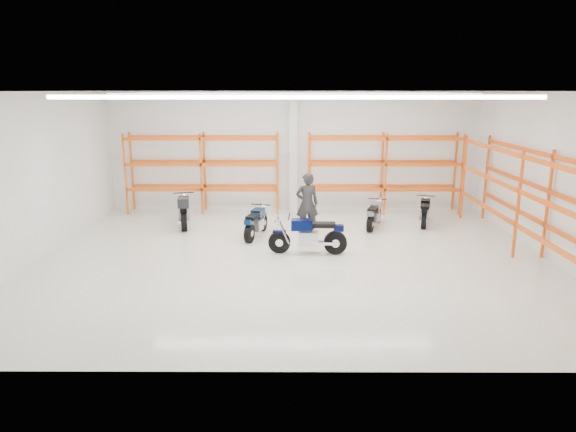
{
  "coord_description": "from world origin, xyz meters",
  "views": [
    {
      "loc": [
        -0.12,
        -13.62,
        4.53
      ],
      "look_at": [
        -0.18,
        0.5,
        1.06
      ],
      "focal_mm": 32.0,
      "sensor_mm": 36.0,
      "label": 1
    }
  ],
  "objects_px": {
    "motorcycle_back_b": "(256,223)",
    "standing_man": "(307,204)",
    "motorcycle_back_a": "(184,211)",
    "motorcycle_back_d": "(425,212)",
    "motorcycle_main": "(311,236)",
    "structural_column": "(293,152)",
    "motorcycle_back_c": "(374,216)"
  },
  "relations": [
    {
      "from": "motorcycle_back_a",
      "to": "structural_column",
      "type": "xyz_separation_m",
      "value": [
        3.72,
        2.55,
        1.7
      ]
    },
    {
      "from": "motorcycle_back_d",
      "to": "structural_column",
      "type": "relative_size",
      "value": 0.41
    },
    {
      "from": "motorcycle_back_a",
      "to": "standing_man",
      "type": "xyz_separation_m",
      "value": [
        4.14,
        -0.9,
        0.45
      ]
    },
    {
      "from": "motorcycle_back_a",
      "to": "motorcycle_back_d",
      "type": "xyz_separation_m",
      "value": [
        8.24,
        0.32,
        -0.12
      ]
    },
    {
      "from": "motorcycle_back_b",
      "to": "standing_man",
      "type": "relative_size",
      "value": 0.96
    },
    {
      "from": "motorcycle_main",
      "to": "motorcycle_back_a",
      "type": "relative_size",
      "value": 1.0
    },
    {
      "from": "motorcycle_back_b",
      "to": "motorcycle_back_c",
      "type": "bearing_deg",
      "value": 16.33
    },
    {
      "from": "motorcycle_main",
      "to": "standing_man",
      "type": "relative_size",
      "value": 1.12
    },
    {
      "from": "standing_man",
      "to": "motorcycle_main",
      "type": "bearing_deg",
      "value": 83.84
    },
    {
      "from": "motorcycle_main",
      "to": "motorcycle_back_b",
      "type": "height_order",
      "value": "motorcycle_main"
    },
    {
      "from": "structural_column",
      "to": "standing_man",
      "type": "bearing_deg",
      "value": -83.01
    },
    {
      "from": "motorcycle_back_c",
      "to": "structural_column",
      "type": "height_order",
      "value": "structural_column"
    },
    {
      "from": "motorcycle_main",
      "to": "structural_column",
      "type": "bearing_deg",
      "value": 94.98
    },
    {
      "from": "motorcycle_back_b",
      "to": "motorcycle_back_c",
      "type": "distance_m",
      "value": 4.07
    },
    {
      "from": "standing_man",
      "to": "structural_column",
      "type": "distance_m",
      "value": 3.7
    },
    {
      "from": "motorcycle_back_b",
      "to": "motorcycle_back_d",
      "type": "height_order",
      "value": "motorcycle_back_b"
    },
    {
      "from": "motorcycle_back_a",
      "to": "motorcycle_back_d",
      "type": "relative_size",
      "value": 1.21
    },
    {
      "from": "motorcycle_back_b",
      "to": "structural_column",
      "type": "bearing_deg",
      "value": 72.51
    },
    {
      "from": "motorcycle_back_a",
      "to": "motorcycle_back_b",
      "type": "relative_size",
      "value": 1.17
    },
    {
      "from": "motorcycle_back_b",
      "to": "motorcycle_back_d",
      "type": "xyz_separation_m",
      "value": [
        5.73,
        1.59,
        -0.01
      ]
    },
    {
      "from": "motorcycle_back_b",
      "to": "structural_column",
      "type": "xyz_separation_m",
      "value": [
        1.21,
        3.83,
        1.8
      ]
    },
    {
      "from": "structural_column",
      "to": "motorcycle_back_c",
      "type": "bearing_deg",
      "value": -44.77
    },
    {
      "from": "motorcycle_back_a",
      "to": "standing_man",
      "type": "height_order",
      "value": "standing_man"
    },
    {
      "from": "motorcycle_back_b",
      "to": "structural_column",
      "type": "relative_size",
      "value": 0.43
    },
    {
      "from": "motorcycle_main",
      "to": "motorcycle_back_c",
      "type": "xyz_separation_m",
      "value": [
        2.23,
        2.8,
        -0.09
      ]
    },
    {
      "from": "motorcycle_back_a",
      "to": "motorcycle_main",
      "type": "bearing_deg",
      "value": -34.93
    },
    {
      "from": "motorcycle_back_d",
      "to": "standing_man",
      "type": "xyz_separation_m",
      "value": [
        -4.1,
        -1.21,
        0.57
      ]
    },
    {
      "from": "motorcycle_back_d",
      "to": "structural_column",
      "type": "height_order",
      "value": "structural_column"
    },
    {
      "from": "motorcycle_back_a",
      "to": "structural_column",
      "type": "height_order",
      "value": "structural_column"
    },
    {
      "from": "motorcycle_back_b",
      "to": "standing_man",
      "type": "distance_m",
      "value": 1.76
    },
    {
      "from": "motorcycle_back_c",
      "to": "structural_column",
      "type": "distance_m",
      "value": 4.22
    },
    {
      "from": "motorcycle_back_c",
      "to": "structural_column",
      "type": "xyz_separation_m",
      "value": [
        -2.7,
        2.68,
        1.82
      ]
    }
  ]
}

